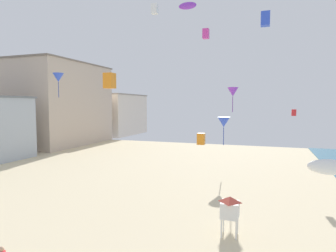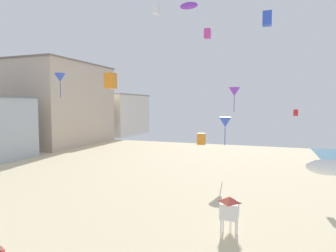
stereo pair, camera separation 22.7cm
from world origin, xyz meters
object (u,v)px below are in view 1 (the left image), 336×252
Objects in this scene: kite_white_parafoil at (330,167)px; kite_purple_parafoil at (188,6)px; kite_orange_box at (201,139)px; kite_orange_box_2 at (110,81)px; kite_blue_delta at (224,122)px; kite_blue_box at (265,19)px; kite_blue_delta_2 at (58,78)px; lifeguard_stand at (230,208)px; kite_magenta_box at (206,34)px; kite_white_box at (155,9)px; kite_purple_delta at (233,92)px; kite_red_box at (294,113)px.

kite_purple_parafoil is at bearing 120.15° from kite_white_parafoil.
kite_orange_box is at bearing 128.97° from kite_white_parafoil.
kite_blue_delta is at bearing 50.77° from kite_orange_box_2.
kite_orange_box is at bearing -105.03° from kite_blue_box.
kite_orange_box is 0.30× the size of kite_blue_delta_2.
kite_magenta_box is (-6.11, 21.54, 16.18)m from lifeguard_stand.
kite_white_box is at bearing 84.29° from kite_orange_box_2.
kite_blue_box is at bearing -3.64° from kite_magenta_box.
kite_magenta_box is (-4.04, 2.58, 8.09)m from kite_purple_delta.
kite_blue_delta_2 reaches higher than kite_white_parafoil.
kite_red_box reaches higher than kite_white_parafoil.
kite_red_box is at bearing 2.04° from kite_blue_delta.
kite_purple_parafoil is at bearing -18.65° from kite_white_box.
kite_purple_delta is 3.45× the size of kite_orange_box.
kite_white_box is at bearing -161.74° from kite_blue_box.
kite_red_box is 0.26× the size of kite_blue_delta_2.
kite_white_box reaches higher than kite_white_parafoil.
kite_purple_parafoil is at bearing -136.49° from kite_blue_delta.
kite_orange_box_2 is (9.85, -4.42, -1.02)m from kite_blue_delta_2.
kite_blue_delta_2 is (-10.81, -5.22, -8.73)m from kite_white_box.
kite_blue_box is (3.66, 2.09, 9.19)m from kite_purple_delta.
kite_blue_delta_2 is 2.33× the size of kite_magenta_box.
kite_red_box is (5.06, 19.01, 5.54)m from lifeguard_stand.
kite_white_parafoil is at bearing -52.80° from kite_white_box.
kite_orange_box is 21.39m from kite_magenta_box.
kite_purple_delta is (-2.07, 18.96, 8.09)m from lifeguard_stand.
kite_blue_delta is 12.61m from kite_magenta_box.
kite_purple_parafoil is (-4.88, -3.89, 9.84)m from kite_purple_delta.
lifeguard_stand is 1.52× the size of kite_white_parafoil.
kite_blue_delta_2 reaches higher than kite_purple_delta.
kite_orange_box_2 is at bearing -145.95° from kite_red_box.
kite_white_parafoil is at bearing -67.91° from kite_magenta_box.
kite_blue_delta reaches higher than kite_white_parafoil.
kite_orange_box is (-7.93, -14.56, -1.81)m from kite_red_box.
kite_white_parafoil is (16.24, -21.39, -14.69)m from kite_white_box.
kite_red_box is 0.25× the size of kite_purple_delta.
kite_purple_delta is 15.96m from kite_orange_box_2.
kite_purple_delta is (-7.13, -0.05, 2.54)m from kite_red_box.
kite_magenta_box is at bearing 176.36° from kite_blue_box.
kite_orange_box is 0.52× the size of kite_blue_box.
kite_blue_delta is at bearing 13.41° from kite_white_box.
kite_white_parafoil is (27.05, -16.17, -5.96)m from kite_blue_delta_2.
kite_orange_box is at bearing -54.19° from kite_white_box.
kite_white_box is at bearing 127.20° from kite_white_parafoil.
kite_white_box is at bearing -166.59° from kite_blue_delta.
kite_purple_parafoil is (5.70, 8.04, 9.11)m from kite_orange_box_2.
kite_purple_parafoil reaches higher than kite_blue_delta_2.
kite_purple_delta is 1.47× the size of kite_purple_parafoil.
kite_red_box is 0.60× the size of kite_magenta_box.
kite_orange_box is 21.88m from kite_blue_box.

